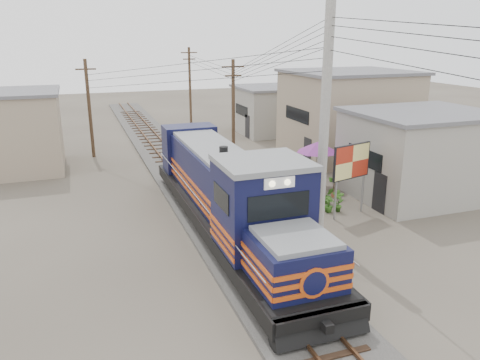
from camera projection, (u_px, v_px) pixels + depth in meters
name	position (u px, v px, depth m)	size (l,w,h in m)	color
ground	(239.00, 246.00, 19.79)	(120.00, 120.00, 0.00)	#473F35
ballast	(185.00, 179.00, 28.77)	(3.60, 70.00, 0.16)	#595651
track	(185.00, 176.00, 28.72)	(1.15, 70.00, 0.12)	#51331E
locomotive	(228.00, 195.00, 20.52)	(3.16, 17.21, 4.26)	black
utility_pole_main	(324.00, 126.00, 18.98)	(0.40, 0.40, 10.00)	#9E9B93
wooden_pole_mid	(233.00, 108.00, 32.75)	(1.60, 0.24, 7.00)	#4C3826
wooden_pole_far	(190.00, 85.00, 45.38)	(1.60, 0.24, 7.50)	#4C3826
wooden_pole_left	(89.00, 107.00, 33.32)	(1.60, 0.24, 7.00)	#4C3826
power_lines	(184.00, 54.00, 25.16)	(9.65, 19.00, 3.30)	black
shophouse_front	(420.00, 154.00, 25.47)	(7.35, 6.30, 4.70)	gray
shophouse_mid	(347.00, 114.00, 33.67)	(8.40, 7.35, 6.20)	gray
shophouse_back	(273.00, 110.00, 42.49)	(6.30, 6.30, 4.20)	gray
shophouse_left	(11.00, 131.00, 30.24)	(6.30, 6.30, 5.20)	gray
billboard	(352.00, 163.00, 22.38)	(2.29, 0.73, 3.61)	#99999E
market_umbrella	(317.00, 147.00, 27.00)	(2.90, 2.90, 2.69)	black
vendor	(296.00, 174.00, 27.03)	(0.64, 0.42, 1.75)	black
plant_nursery	(300.00, 200.00, 23.94)	(3.51, 3.05, 1.13)	#2B5618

